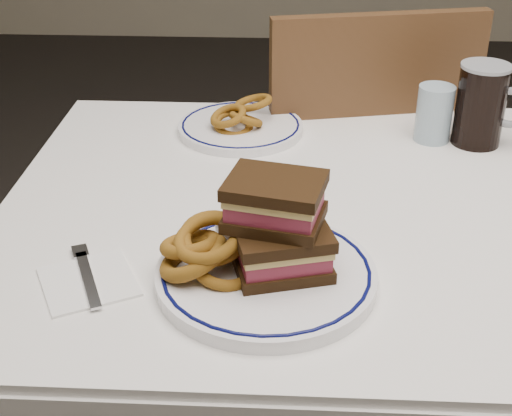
{
  "coord_description": "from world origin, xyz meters",
  "views": [
    {
      "loc": [
        -0.17,
        -1.0,
        1.31
      ],
      "look_at": [
        -0.21,
        -0.18,
        0.84
      ],
      "focal_mm": 50.0,
      "sensor_mm": 36.0,
      "label": 1
    }
  ],
  "objects_px": {
    "main_plate": "(266,275)",
    "far_plate": "(241,127)",
    "beer_mug": "(482,104)",
    "chair_far": "(351,184)",
    "reuben_sandwich": "(278,226)"
  },
  "relations": [
    {
      "from": "chair_far",
      "to": "far_plate",
      "type": "relative_size",
      "value": 3.94
    },
    {
      "from": "chair_far",
      "to": "beer_mug",
      "type": "height_order",
      "value": "chair_far"
    },
    {
      "from": "chair_far",
      "to": "beer_mug",
      "type": "xyz_separation_m",
      "value": [
        0.2,
        -0.26,
        0.31
      ]
    },
    {
      "from": "main_plate",
      "to": "reuben_sandwich",
      "type": "distance_m",
      "value": 0.07
    },
    {
      "from": "far_plate",
      "to": "beer_mug",
      "type": "bearing_deg",
      "value": -4.02
    },
    {
      "from": "beer_mug",
      "to": "main_plate",
      "type": "bearing_deg",
      "value": -129.02
    },
    {
      "from": "main_plate",
      "to": "beer_mug",
      "type": "height_order",
      "value": "beer_mug"
    },
    {
      "from": "beer_mug",
      "to": "far_plate",
      "type": "xyz_separation_m",
      "value": [
        -0.45,
        0.03,
        -0.07
      ]
    },
    {
      "from": "reuben_sandwich",
      "to": "far_plate",
      "type": "relative_size",
      "value": 0.63
    },
    {
      "from": "chair_far",
      "to": "reuben_sandwich",
      "type": "bearing_deg",
      "value": -102.61
    },
    {
      "from": "main_plate",
      "to": "far_plate",
      "type": "relative_size",
      "value": 1.22
    },
    {
      "from": "main_plate",
      "to": "far_plate",
      "type": "bearing_deg",
      "value": 97.83
    },
    {
      "from": "chair_far",
      "to": "far_plate",
      "type": "height_order",
      "value": "chair_far"
    },
    {
      "from": "reuben_sandwich",
      "to": "beer_mug",
      "type": "height_order",
      "value": "beer_mug"
    },
    {
      "from": "main_plate",
      "to": "reuben_sandwich",
      "type": "height_order",
      "value": "reuben_sandwich"
    }
  ]
}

